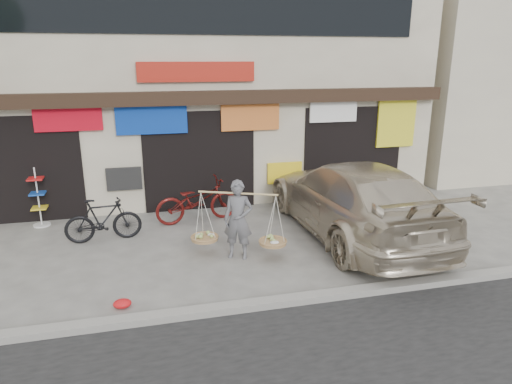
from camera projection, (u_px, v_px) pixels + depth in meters
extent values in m
plane|color=gray|center=(223.00, 260.00, 9.49)|extent=(70.00, 70.00, 0.00)
cube|color=gray|center=(243.00, 306.00, 7.61)|extent=(70.00, 0.25, 0.12)
cube|color=beige|center=(186.00, 75.00, 14.55)|extent=(14.00, 6.00, 7.00)
cube|color=black|center=(194.00, 9.00, 11.26)|extent=(12.00, 0.06, 1.20)
cube|color=black|center=(198.00, 98.00, 11.75)|extent=(14.00, 0.35, 0.35)
cube|color=black|center=(21.00, 168.00, 11.56)|extent=(3.00, 0.60, 2.70)
cube|color=black|center=(198.00, 159.00, 12.60)|extent=(3.00, 0.60, 2.70)
cube|color=black|center=(349.00, 151.00, 13.64)|extent=(3.00, 0.60, 2.70)
cube|color=red|center=(68.00, 119.00, 11.20)|extent=(1.60, 0.08, 0.60)
cube|color=#0B36A4|center=(152.00, 120.00, 11.69)|extent=(1.80, 0.08, 0.70)
cube|color=orange|center=(250.00, 117.00, 12.29)|extent=(1.60, 0.08, 0.70)
cube|color=white|center=(333.00, 111.00, 12.81)|extent=(1.40, 0.08, 0.60)
cube|color=yellow|center=(396.00, 123.00, 13.39)|extent=(1.20, 0.08, 1.40)
cube|color=black|center=(124.00, 179.00, 11.93)|extent=(0.90, 0.08, 0.60)
cube|color=yellow|center=(285.00, 173.00, 12.97)|extent=(1.00, 0.08, 0.60)
cube|color=#B32114|center=(197.00, 72.00, 11.63)|extent=(3.00, 0.08, 0.50)
imported|color=slate|center=(238.00, 220.00, 9.40)|extent=(0.72, 0.61, 1.67)
cylinder|color=#D7B978|center=(238.00, 193.00, 9.24)|extent=(1.54, 0.68, 0.04)
cylinder|color=#A77F4F|center=(205.00, 238.00, 9.64)|extent=(0.56, 0.56, 0.07)
ellipsoid|color=#A5BF66|center=(205.00, 236.00, 9.62)|extent=(0.39, 0.39, 0.10)
cylinder|color=#A77F4F|center=(273.00, 242.00, 9.42)|extent=(0.56, 0.56, 0.07)
ellipsoid|color=#A5BF66|center=(273.00, 240.00, 9.40)|extent=(0.39, 0.39, 0.10)
imported|color=black|center=(103.00, 220.00, 10.35)|extent=(1.72, 0.60, 1.02)
imported|color=#52100E|center=(197.00, 200.00, 11.58)|extent=(2.22, 1.07, 1.12)
imported|color=beige|center=(352.00, 198.00, 10.71)|extent=(2.66, 6.09, 1.74)
cube|color=black|center=(306.00, 181.00, 13.43)|extent=(1.70, 0.16, 0.45)
cube|color=silver|center=(305.00, 184.00, 13.53)|extent=(0.45, 0.04, 0.12)
cylinder|color=silver|center=(42.00, 225.00, 11.44)|extent=(0.41, 0.41, 0.04)
cylinder|color=silver|center=(38.00, 197.00, 11.23)|extent=(0.04, 0.04, 1.50)
cube|color=yellow|center=(40.00, 208.00, 11.31)|extent=(0.36, 0.36, 0.04)
cube|color=#194CB2|center=(38.00, 193.00, 11.20)|extent=(0.36, 0.36, 0.04)
cube|color=red|center=(35.00, 179.00, 11.10)|extent=(0.36, 0.36, 0.04)
ellipsoid|color=red|center=(122.00, 304.00, 7.67)|extent=(0.31, 0.25, 0.14)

